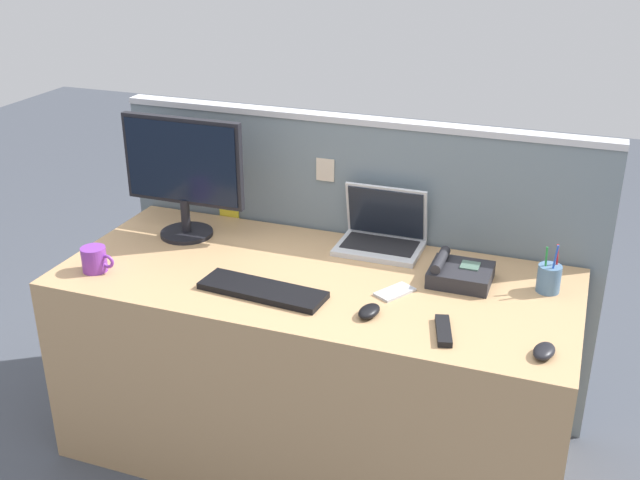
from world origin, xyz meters
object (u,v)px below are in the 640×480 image
(desktop_monitor, at_px, (183,170))
(laptop, at_px, (382,232))
(pen_cup, at_px, (549,278))
(tv_remote, at_px, (443,331))
(desk_phone, at_px, (459,273))
(cell_phone_silver_slab, at_px, (395,292))
(keyboard_main, at_px, (263,290))
(coffee_mug, at_px, (95,259))
(computer_mouse_right_hand, at_px, (544,351))
(computer_mouse_left_hand, at_px, (369,311))

(desktop_monitor, height_order, laptop, desktop_monitor)
(pen_cup, xyz_separation_m, tv_remote, (-0.28, -0.40, -0.04))
(desk_phone, bearing_deg, cell_phone_silver_slab, -139.37)
(laptop, relative_size, keyboard_main, 0.72)
(desktop_monitor, distance_m, coffee_mug, 0.49)
(laptop, xyz_separation_m, desk_phone, (0.33, -0.19, -0.03))
(cell_phone_silver_slab, bearing_deg, desk_phone, 71.15)
(tv_remote, bearing_deg, coffee_mug, 164.66)
(computer_mouse_right_hand, distance_m, pen_cup, 0.43)
(desk_phone, relative_size, computer_mouse_right_hand, 2.12)
(desktop_monitor, xyz_separation_m, tv_remote, (1.12, -0.41, -0.26))
(computer_mouse_right_hand, distance_m, computer_mouse_left_hand, 0.55)
(laptop, relative_size, pen_cup, 1.75)
(coffee_mug, bearing_deg, desktop_monitor, 69.98)
(cell_phone_silver_slab, bearing_deg, pen_cup, 52.24)
(laptop, distance_m, keyboard_main, 0.58)
(desk_phone, bearing_deg, tv_remote, -86.39)
(desktop_monitor, relative_size, pen_cup, 2.74)
(laptop, height_order, desk_phone, laptop)
(keyboard_main, bearing_deg, tv_remote, 0.05)
(keyboard_main, xyz_separation_m, computer_mouse_left_hand, (0.38, -0.02, 0.01))
(computer_mouse_right_hand, height_order, computer_mouse_left_hand, same)
(laptop, relative_size, tv_remote, 1.87)
(laptop, bearing_deg, cell_phone_silver_slab, -67.38)
(computer_mouse_right_hand, bearing_deg, cell_phone_silver_slab, 167.32)
(desk_phone, bearing_deg, laptop, 150.05)
(desktop_monitor, bearing_deg, pen_cup, -0.33)
(desk_phone, distance_m, computer_mouse_left_hand, 0.41)
(desk_phone, distance_m, cell_phone_silver_slab, 0.25)
(computer_mouse_left_hand, height_order, cell_phone_silver_slab, computer_mouse_left_hand)
(desktop_monitor, bearing_deg, cell_phone_silver_slab, -12.50)
(keyboard_main, height_order, coffee_mug, coffee_mug)
(computer_mouse_right_hand, bearing_deg, computer_mouse_left_hand, -173.88)
(computer_mouse_right_hand, distance_m, tv_remote, 0.30)
(computer_mouse_left_hand, bearing_deg, pen_cup, 45.68)
(computer_mouse_left_hand, bearing_deg, cell_phone_silver_slab, 88.36)
(laptop, relative_size, coffee_mug, 2.50)
(computer_mouse_right_hand, relative_size, tv_remote, 0.59)
(tv_remote, bearing_deg, computer_mouse_right_hand, -19.71)
(computer_mouse_right_hand, xyz_separation_m, cell_phone_silver_slab, (-0.51, 0.23, -0.01))
(computer_mouse_left_hand, bearing_deg, desk_phone, 66.75)
(keyboard_main, distance_m, pen_cup, 0.97)
(desk_phone, relative_size, computer_mouse_left_hand, 2.12)
(laptop, xyz_separation_m, computer_mouse_right_hand, (0.66, -0.58, -0.04))
(keyboard_main, bearing_deg, pen_cup, 25.67)
(keyboard_main, height_order, computer_mouse_left_hand, computer_mouse_left_hand)
(desk_phone, distance_m, keyboard_main, 0.69)
(desk_phone, xyz_separation_m, tv_remote, (0.02, -0.37, -0.02))
(pen_cup, height_order, coffee_mug, pen_cup)
(computer_mouse_right_hand, relative_size, pen_cup, 0.55)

